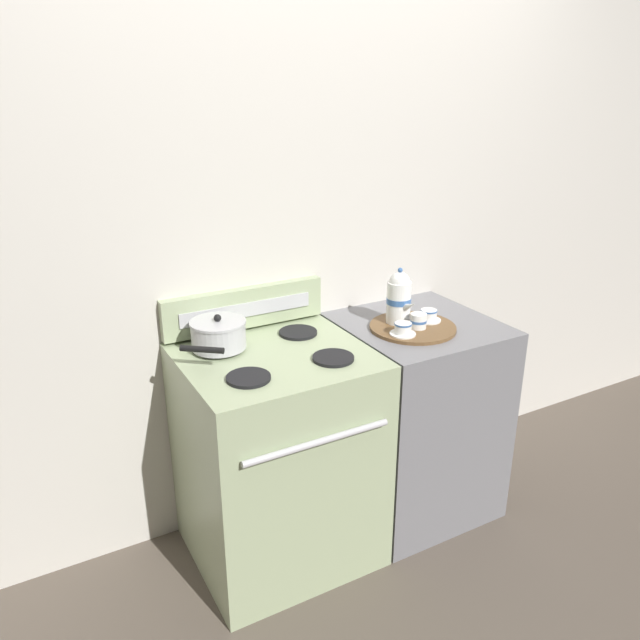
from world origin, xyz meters
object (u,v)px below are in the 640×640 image
(teacup_right, at_px, (403,329))
(creamer_jug, at_px, (418,321))
(stove, at_px, (278,456))
(saucepan, at_px, (218,334))
(teacup_left, at_px, (429,315))
(serving_tray, at_px, (413,327))
(teapot, at_px, (399,297))

(teacup_right, relative_size, creamer_jug, 1.52)
(stove, relative_size, saucepan, 2.96)
(saucepan, relative_size, teacup_left, 2.92)
(teacup_left, relative_size, creamer_jug, 1.52)
(serving_tray, xyz_separation_m, teacup_left, (0.09, 0.01, 0.03))
(stove, distance_m, teacup_right, 0.70)
(saucepan, distance_m, teacup_left, 0.87)
(creamer_jug, bearing_deg, stove, 173.52)
(creamer_jug, bearing_deg, teacup_left, 26.61)
(teapot, bearing_deg, serving_tray, -64.27)
(serving_tray, bearing_deg, teacup_left, 8.77)
(saucepan, xyz_separation_m, teapot, (0.74, -0.11, 0.06))
(teapot, height_order, teacup_left, teapot)
(serving_tray, bearing_deg, teapot, 115.73)
(stove, relative_size, teapot, 3.84)
(teacup_left, xyz_separation_m, teacup_right, (-0.18, -0.07, 0.00))
(stove, distance_m, teacup_left, 0.84)
(serving_tray, distance_m, teapot, 0.13)
(saucepan, distance_m, teapot, 0.75)
(serving_tray, xyz_separation_m, teapot, (-0.03, 0.06, 0.11))
(teacup_left, bearing_deg, saucepan, 169.26)
(saucepan, xyz_separation_m, serving_tray, (0.77, -0.18, -0.06))
(saucepan, xyz_separation_m, teacup_left, (0.86, -0.16, -0.03))
(teapot, xyz_separation_m, creamer_jug, (0.03, -0.09, -0.08))
(stove, bearing_deg, teacup_left, -2.09)
(teapot, distance_m, teacup_left, 0.15)
(stove, bearing_deg, serving_tray, -3.73)
(teacup_left, bearing_deg, stove, 177.91)
(teapot, xyz_separation_m, teacup_right, (-0.06, -0.12, -0.08))
(stove, distance_m, serving_tray, 0.75)
(stove, relative_size, teacup_left, 8.65)
(saucepan, bearing_deg, creamer_jug, -14.96)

